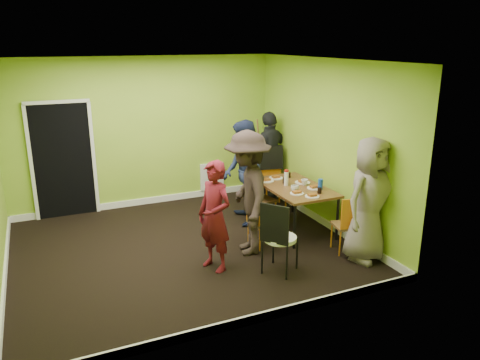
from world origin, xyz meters
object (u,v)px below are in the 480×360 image
at_px(thermos, 286,179).
at_px(chair_bentwood, 278,235).
at_px(person_front_end, 370,200).
at_px(easel, 257,158).
at_px(person_back_end, 270,157).
at_px(orange_bottle, 286,182).
at_px(person_standing, 215,216).
at_px(dining_table, 295,189).
at_px(chair_left_far, 258,196).
at_px(chair_back_end, 271,164).
at_px(person_left_near, 248,193).
at_px(blue_bottle, 320,184).
at_px(person_left_far, 243,173).
at_px(chair_front_end, 349,222).
at_px(chair_left_near, 258,217).

bearing_deg(thermos, chair_bentwood, -122.87).
bearing_deg(person_front_end, easel, 80.36).
relative_size(chair_bentwood, thermos, 4.36).
bearing_deg(easel, person_back_end, -70.16).
xyz_separation_m(orange_bottle, person_standing, (-1.64, -0.96, -0.02)).
bearing_deg(dining_table, thermos, 137.60).
bearing_deg(chair_left_far, chair_bentwood, -28.75).
bearing_deg(dining_table, chair_back_end, 80.07).
bearing_deg(person_left_near, person_standing, -50.43).
bearing_deg(blue_bottle, person_front_end, -84.52).
bearing_deg(person_left_near, orange_bottle, 136.68).
relative_size(dining_table, person_left_far, 0.83).
bearing_deg(chair_bentwood, easel, 121.67).
bearing_deg(chair_front_end, chair_back_end, 102.15).
xyz_separation_m(dining_table, person_back_end, (0.31, 1.49, 0.19)).
relative_size(dining_table, easel, 0.94).
bearing_deg(chair_left_far, person_front_end, 15.32).
relative_size(blue_bottle, person_left_far, 0.10).
distance_m(dining_table, chair_left_near, 0.98).
xyz_separation_m(orange_bottle, person_left_far, (-0.58, 0.44, 0.11)).
distance_m(blue_bottle, person_left_far, 1.32).
xyz_separation_m(orange_bottle, person_left_near, (-1.00, -0.65, 0.13)).
xyz_separation_m(chair_bentwood, person_left_far, (0.35, 1.89, 0.33)).
height_order(thermos, person_left_near, person_left_near).
xyz_separation_m(chair_left_far, thermos, (0.40, -0.24, 0.32)).
relative_size(blue_bottle, orange_bottle, 2.11).
xyz_separation_m(chair_left_far, chair_front_end, (0.77, -1.49, -0.05)).
height_order(chair_left_far, person_left_far, person_left_far).
xyz_separation_m(chair_front_end, chair_bentwood, (-1.26, -0.15, 0.07)).
bearing_deg(person_front_end, thermos, 95.01).
height_order(thermos, orange_bottle, thermos).
bearing_deg(person_left_far, chair_left_near, 1.89).
height_order(blue_bottle, person_left_far, person_left_far).
height_order(blue_bottle, person_back_end, person_back_end).
xyz_separation_m(chair_left_far, person_standing, (-1.21, -1.15, 0.22)).
distance_m(chair_front_end, person_left_far, 2.01).
bearing_deg(person_standing, blue_bottle, 80.24).
bearing_deg(person_standing, dining_table, 91.80).
bearing_deg(chair_back_end, dining_table, 90.67).
bearing_deg(chair_back_end, person_left_near, 64.08).
height_order(thermos, blue_bottle, thermos).
xyz_separation_m(chair_left_far, person_left_near, (-0.58, -0.84, 0.37)).
relative_size(dining_table, chair_front_end, 1.69).
bearing_deg(chair_left_far, person_standing, -58.53).
xyz_separation_m(chair_back_end, easel, (-0.04, 0.54, -0.01)).
distance_m(chair_left_far, easel, 1.65).
relative_size(chair_left_near, chair_front_end, 0.96).
distance_m(dining_table, chair_front_end, 1.19).
bearing_deg(chair_left_near, chair_front_end, 46.36).
xyz_separation_m(person_standing, person_front_end, (2.11, -0.61, 0.13)).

